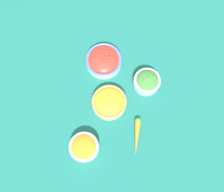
% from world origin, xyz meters
% --- Properties ---
extents(ground_plane, '(3.00, 3.00, 0.00)m').
position_xyz_m(ground_plane, '(0.00, 0.00, 0.00)').
color(ground_plane, '#196056').
extents(bowl_squash, '(0.15, 0.15, 0.06)m').
position_xyz_m(bowl_squash, '(0.03, -0.01, 0.03)').
color(bowl_squash, beige).
rests_on(bowl_squash, ground_plane).
extents(bowl_cherry_tomatoes, '(0.16, 0.16, 0.07)m').
position_xyz_m(bowl_cherry_tomatoes, '(-0.17, -0.05, 0.03)').
color(bowl_cherry_tomatoes, silver).
rests_on(bowl_cherry_tomatoes, ground_plane).
extents(bowl_broccoli, '(0.12, 0.12, 0.08)m').
position_xyz_m(bowl_broccoli, '(-0.08, 0.15, 0.03)').
color(bowl_broccoli, '#B2C1CC').
rests_on(bowl_broccoli, ground_plane).
extents(bowl_carrots, '(0.12, 0.12, 0.06)m').
position_xyz_m(bowl_carrots, '(0.22, -0.10, 0.03)').
color(bowl_carrots, white).
rests_on(bowl_carrots, ground_plane).
extents(loose_carrot, '(0.16, 0.03, 0.03)m').
position_xyz_m(loose_carrot, '(0.16, 0.12, 0.01)').
color(loose_carrot, orange).
rests_on(loose_carrot, ground_plane).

